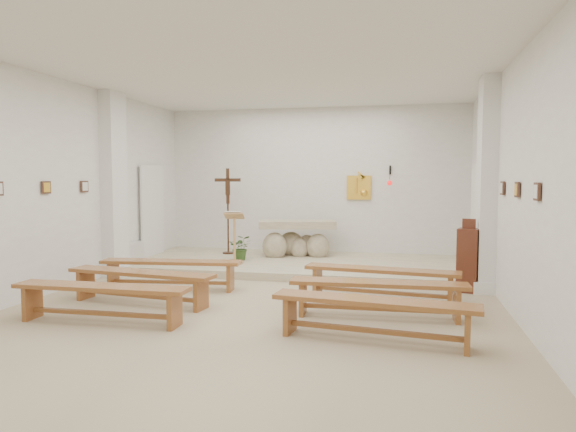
% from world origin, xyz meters
% --- Properties ---
extents(ground, '(7.00, 10.00, 0.00)m').
position_xyz_m(ground, '(0.00, 0.00, 0.00)').
color(ground, '#C3B38D').
rests_on(ground, ground).
extents(wall_left, '(0.02, 10.00, 3.50)m').
position_xyz_m(wall_left, '(-3.49, 0.00, 1.75)').
color(wall_left, white).
rests_on(wall_left, ground).
extents(wall_right, '(0.02, 10.00, 3.50)m').
position_xyz_m(wall_right, '(3.49, 0.00, 1.75)').
color(wall_right, white).
rests_on(wall_right, ground).
extents(wall_back, '(7.00, 0.02, 3.50)m').
position_xyz_m(wall_back, '(0.00, 4.99, 1.75)').
color(wall_back, white).
rests_on(wall_back, ground).
extents(ceiling, '(7.00, 10.00, 0.02)m').
position_xyz_m(ceiling, '(0.00, 0.00, 3.49)').
color(ceiling, silver).
rests_on(ceiling, wall_back).
extents(sanctuary_platform, '(6.98, 3.00, 0.15)m').
position_xyz_m(sanctuary_platform, '(0.00, 3.50, 0.07)').
color(sanctuary_platform, beige).
rests_on(sanctuary_platform, ground).
extents(pilaster_left, '(0.26, 0.55, 3.50)m').
position_xyz_m(pilaster_left, '(-3.37, 2.00, 1.75)').
color(pilaster_left, white).
rests_on(pilaster_left, ground).
extents(pilaster_right, '(0.26, 0.55, 3.50)m').
position_xyz_m(pilaster_right, '(3.37, 2.00, 1.75)').
color(pilaster_right, white).
rests_on(pilaster_right, ground).
extents(gold_wall_relief, '(0.55, 0.04, 0.55)m').
position_xyz_m(gold_wall_relief, '(1.05, 4.96, 1.65)').
color(gold_wall_relief, yellow).
rests_on(gold_wall_relief, wall_back).
extents(sanctuary_lamp, '(0.11, 0.36, 0.44)m').
position_xyz_m(sanctuary_lamp, '(1.75, 4.71, 1.81)').
color(sanctuary_lamp, black).
rests_on(sanctuary_lamp, wall_back).
extents(station_frame_left_mid, '(0.03, 0.20, 0.20)m').
position_xyz_m(station_frame_left_mid, '(-3.47, 0.20, 1.72)').
color(station_frame_left_mid, '#452A1E').
rests_on(station_frame_left_mid, wall_left).
extents(station_frame_left_rear, '(0.03, 0.20, 0.20)m').
position_xyz_m(station_frame_left_rear, '(-3.47, 1.20, 1.72)').
color(station_frame_left_rear, '#452A1E').
rests_on(station_frame_left_rear, wall_left).
extents(station_frame_right_front, '(0.03, 0.20, 0.20)m').
position_xyz_m(station_frame_right_front, '(3.47, -0.80, 1.72)').
color(station_frame_right_front, '#452A1E').
rests_on(station_frame_right_front, wall_right).
extents(station_frame_right_mid, '(0.03, 0.20, 0.20)m').
position_xyz_m(station_frame_right_mid, '(3.47, 0.20, 1.72)').
color(station_frame_right_mid, '#452A1E').
rests_on(station_frame_right_mid, wall_right).
extents(station_frame_right_rear, '(0.03, 0.20, 0.20)m').
position_xyz_m(station_frame_right_rear, '(3.47, 1.20, 1.72)').
color(station_frame_right_rear, '#452A1E').
rests_on(station_frame_right_rear, wall_right).
extents(radiator_left, '(0.10, 0.85, 0.52)m').
position_xyz_m(radiator_left, '(-3.43, 2.70, 0.27)').
color(radiator_left, silver).
rests_on(radiator_left, ground).
extents(radiator_right, '(0.10, 0.85, 0.52)m').
position_xyz_m(radiator_right, '(3.43, 2.70, 0.27)').
color(radiator_right, silver).
rests_on(radiator_right, ground).
extents(altar, '(1.77, 1.02, 0.86)m').
position_xyz_m(altar, '(-0.24, 4.13, 0.48)').
color(altar, beige).
rests_on(altar, sanctuary_platform).
extents(lectern, '(0.43, 0.38, 1.07)m').
position_xyz_m(lectern, '(-1.25, 2.87, 0.68)').
color(lectern, tan).
rests_on(lectern, sanctuary_platform).
extents(crucifix_stand, '(0.57, 0.25, 1.93)m').
position_xyz_m(crucifix_stand, '(-1.82, 4.13, 1.27)').
color(crucifix_stand, '#3C2613').
rests_on(crucifix_stand, sanctuary_platform).
extents(potted_plant, '(0.56, 0.51, 0.53)m').
position_xyz_m(potted_plant, '(-1.27, 3.33, 0.41)').
color(potted_plant, '#2F4E1F').
rests_on(potted_plant, sanctuary_platform).
extents(donation_pedestal, '(0.40, 0.40, 1.21)m').
position_xyz_m(donation_pedestal, '(3.10, 1.90, 0.53)').
color(donation_pedestal, '#592B19').
rests_on(donation_pedestal, ground).
extents(bench_left_front, '(2.37, 0.64, 0.50)m').
position_xyz_m(bench_left_front, '(-1.73, 0.98, 0.37)').
color(bench_left_front, '#97552B').
rests_on(bench_left_front, ground).
extents(bench_right_front, '(2.37, 0.66, 0.50)m').
position_xyz_m(bench_right_front, '(1.73, 0.98, 0.37)').
color(bench_right_front, '#97552B').
rests_on(bench_right_front, ground).
extents(bench_left_second, '(2.37, 0.67, 0.50)m').
position_xyz_m(bench_left_second, '(-1.73, -0.04, 0.37)').
color(bench_left_second, '#97552B').
rests_on(bench_left_second, ground).
extents(bench_right_second, '(2.36, 0.47, 0.50)m').
position_xyz_m(bench_right_second, '(1.73, -0.04, 0.37)').
color(bench_right_second, '#97552B').
rests_on(bench_right_second, ground).
extents(bench_left_third, '(2.35, 0.41, 0.50)m').
position_xyz_m(bench_left_third, '(-1.73, -1.06, 0.37)').
color(bench_left_third, '#97552B').
rests_on(bench_left_third, ground).
extents(bench_right_third, '(2.37, 0.65, 0.50)m').
position_xyz_m(bench_right_third, '(1.73, -1.06, 0.37)').
color(bench_right_third, '#97552B').
rests_on(bench_right_third, ground).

